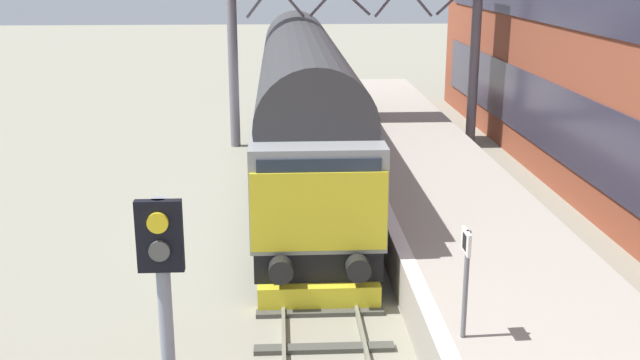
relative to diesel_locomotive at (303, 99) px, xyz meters
name	(u,v)px	position (x,y,z in m)	size (l,w,h in m)	color
ground_plane	(315,272)	(0.00, -8.00, -2.49)	(140.00, 140.00, 0.00)	gray
track_main	(315,269)	(0.00, -8.00, -2.43)	(2.50, 60.00, 0.15)	gray
station_platform	(475,247)	(3.60, -8.00, -1.99)	(4.00, 44.00, 1.01)	#A69E91
diesel_locomotive	(303,99)	(0.00, 0.00, 0.00)	(2.74, 20.09, 4.68)	black
platform_number_sign	(466,267)	(2.07, -13.06, -0.30)	(0.10, 0.44, 1.76)	slate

